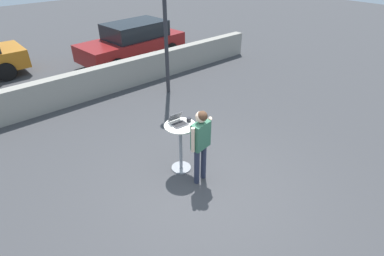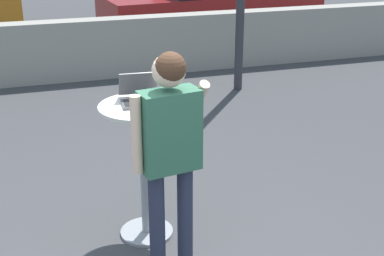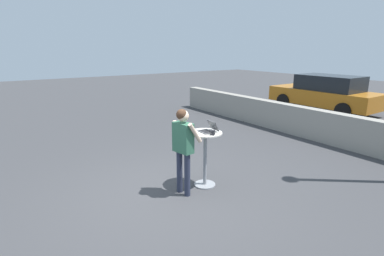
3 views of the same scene
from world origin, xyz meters
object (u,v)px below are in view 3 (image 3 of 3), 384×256
object	(u,v)px
cafe_table	(205,151)
standing_person	(183,142)
laptop	(209,129)
coffee_mug	(213,133)
parked_car_near_street	(325,93)

from	to	relation	value
cafe_table	standing_person	size ratio (longest dim) A/B	0.68
laptop	standing_person	xyz separation A→B (m)	(0.05, -0.62, -0.12)
coffee_mug	standing_person	distance (m)	0.58
standing_person	coffee_mug	bearing A→B (deg)	73.30
coffee_mug	parked_car_near_street	world-z (taller)	parked_car_near_street
standing_person	cafe_table	bearing A→B (deg)	96.17
parked_car_near_street	cafe_table	bearing A→B (deg)	-71.22
cafe_table	parked_car_near_street	xyz separation A→B (m)	(-2.95, 8.66, 0.08)
parked_car_near_street	standing_person	bearing A→B (deg)	-71.93
cafe_table	laptop	size ratio (longest dim) A/B	3.21
cafe_table	standing_person	xyz separation A→B (m)	(0.06, -0.55, 0.31)
laptop	coffee_mug	bearing A→B (deg)	-18.99
laptop	coffee_mug	distance (m)	0.23
laptop	parked_car_near_street	size ratio (longest dim) A/B	0.08
cafe_table	parked_car_near_street	world-z (taller)	parked_car_near_street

